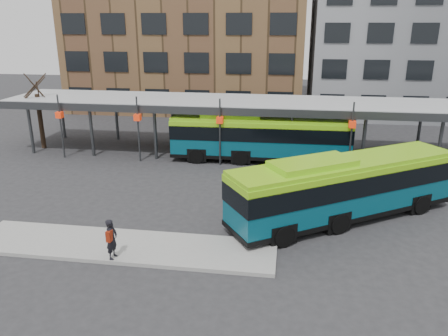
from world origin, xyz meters
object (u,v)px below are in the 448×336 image
bus_rear (259,136)px  bus_front (344,186)px  pedestrian (112,239)px  tree (40,119)px

bus_rear → bus_front: bearing=-63.5°
pedestrian → bus_front: bearing=-55.9°
tree → pedestrian: (12.53, -16.21, -1.34)m
bus_rear → pedestrian: 16.27m
tree → bus_front: tree is taller
tree → pedestrian: tree is taller
tree → pedestrian: bearing=-52.3°
bus_rear → pedestrian: bus_rear is taller
bus_front → pedestrian: bearing=176.6°
bus_front → bus_rear: (-5.02, 9.53, 0.05)m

